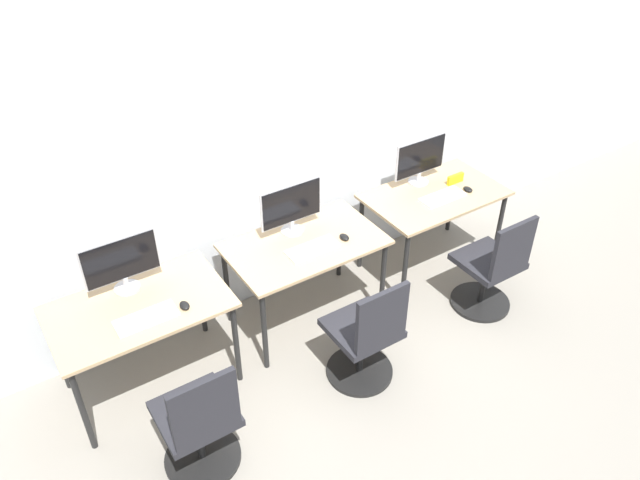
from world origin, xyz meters
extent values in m
plane|color=gray|center=(0.00, 0.00, 0.00)|extent=(20.00, 20.00, 0.00)
cube|color=silver|center=(0.00, 0.82, 1.40)|extent=(12.00, 0.05, 2.80)
cube|color=tan|center=(-1.26, 0.35, 0.72)|extent=(1.14, 0.69, 0.02)
cylinder|color=black|center=(-1.78, 0.05, 0.35)|extent=(0.04, 0.04, 0.70)
cylinder|color=black|center=(-0.74, 0.05, 0.35)|extent=(0.04, 0.04, 0.70)
cylinder|color=black|center=(-1.78, 0.64, 0.35)|extent=(0.04, 0.04, 0.70)
cylinder|color=black|center=(-0.74, 0.64, 0.35)|extent=(0.04, 0.04, 0.70)
cylinder|color=#B2B2B7|center=(-1.26, 0.55, 0.74)|extent=(0.17, 0.17, 0.01)
cylinder|color=#B2B2B7|center=(-1.26, 0.55, 0.78)|extent=(0.04, 0.04, 0.08)
cube|color=#B2B2B7|center=(-1.26, 0.56, 0.97)|extent=(0.50, 0.01, 0.32)
cube|color=black|center=(-1.26, 0.55, 0.97)|extent=(0.48, 0.01, 0.29)
cube|color=silver|center=(-1.26, 0.19, 0.74)|extent=(0.39, 0.16, 0.02)
ellipsoid|color=black|center=(-1.01, 0.17, 0.75)|extent=(0.06, 0.09, 0.03)
cylinder|color=black|center=(-1.24, -0.41, 0.01)|extent=(0.48, 0.48, 0.03)
cylinder|color=black|center=(-1.24, -0.41, 0.22)|extent=(0.04, 0.04, 0.38)
cube|color=#232328|center=(-1.24, -0.41, 0.44)|extent=(0.44, 0.44, 0.05)
cube|color=#232328|center=(-1.24, -0.62, 0.68)|extent=(0.40, 0.04, 0.44)
cube|color=tan|center=(0.00, 0.35, 0.72)|extent=(1.14, 0.69, 0.02)
cylinder|color=black|center=(-0.52, 0.05, 0.35)|extent=(0.04, 0.04, 0.70)
cylinder|color=black|center=(0.52, 0.05, 0.35)|extent=(0.04, 0.04, 0.70)
cylinder|color=black|center=(-0.52, 0.64, 0.35)|extent=(0.04, 0.04, 0.70)
cylinder|color=black|center=(0.52, 0.64, 0.35)|extent=(0.04, 0.04, 0.70)
cylinder|color=#B2B2B7|center=(0.00, 0.52, 0.74)|extent=(0.17, 0.17, 0.01)
cylinder|color=#B2B2B7|center=(0.00, 0.52, 0.78)|extent=(0.04, 0.04, 0.08)
cube|color=#B2B2B7|center=(0.00, 0.53, 0.97)|extent=(0.50, 0.01, 0.32)
cube|color=black|center=(0.00, 0.52, 0.97)|extent=(0.48, 0.01, 0.29)
cube|color=silver|center=(0.00, 0.24, 0.74)|extent=(0.39, 0.16, 0.02)
ellipsoid|color=black|center=(0.27, 0.23, 0.75)|extent=(0.06, 0.09, 0.03)
cylinder|color=black|center=(0.01, -0.37, 0.01)|extent=(0.48, 0.48, 0.03)
cylinder|color=black|center=(0.01, -0.37, 0.22)|extent=(0.04, 0.04, 0.38)
cube|color=#232328|center=(0.01, -0.37, 0.44)|extent=(0.44, 0.44, 0.05)
cube|color=#232328|center=(0.01, -0.57, 0.68)|extent=(0.40, 0.04, 0.44)
cube|color=tan|center=(1.26, 0.35, 0.72)|extent=(1.14, 0.69, 0.02)
cylinder|color=black|center=(0.74, 0.05, 0.35)|extent=(0.04, 0.04, 0.70)
cylinder|color=black|center=(1.78, 0.05, 0.35)|extent=(0.04, 0.04, 0.70)
cylinder|color=black|center=(0.74, 0.64, 0.35)|extent=(0.04, 0.04, 0.70)
cylinder|color=black|center=(1.78, 0.64, 0.35)|extent=(0.04, 0.04, 0.70)
cylinder|color=#B2B2B7|center=(1.26, 0.56, 0.74)|extent=(0.17, 0.17, 0.01)
cylinder|color=#B2B2B7|center=(1.26, 0.56, 0.78)|extent=(0.04, 0.04, 0.08)
cube|color=#B2B2B7|center=(1.26, 0.56, 0.97)|extent=(0.50, 0.01, 0.32)
cube|color=black|center=(1.26, 0.56, 0.97)|extent=(0.48, 0.01, 0.29)
cube|color=silver|center=(1.26, 0.26, 0.74)|extent=(0.39, 0.16, 0.02)
ellipsoid|color=black|center=(1.51, 0.23, 0.75)|extent=(0.06, 0.09, 0.03)
cylinder|color=black|center=(1.28, -0.30, 0.01)|extent=(0.48, 0.48, 0.03)
cylinder|color=black|center=(1.28, -0.30, 0.22)|extent=(0.04, 0.04, 0.38)
cube|color=#232328|center=(1.28, -0.30, 0.44)|extent=(0.44, 0.44, 0.05)
cube|color=#232328|center=(1.28, -0.50, 0.68)|extent=(0.40, 0.04, 0.44)
cube|color=yellow|center=(1.51, 0.38, 0.77)|extent=(0.16, 0.03, 0.08)
camera|label=1|loc=(-1.91, -2.80, 3.42)|focal=35.00mm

